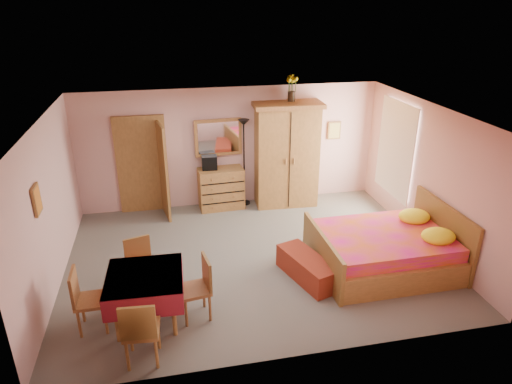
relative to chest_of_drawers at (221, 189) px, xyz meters
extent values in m
plane|color=slate|center=(0.27, -2.24, -0.45)|extent=(6.50, 6.50, 0.00)
plane|color=brown|center=(0.27, -2.24, 2.15)|extent=(6.50, 6.50, 0.00)
cube|color=#D29D98|center=(0.27, 0.26, 0.85)|extent=(6.50, 0.10, 2.60)
cube|color=#D29D98|center=(0.27, -4.74, 0.85)|extent=(6.50, 0.10, 2.60)
cube|color=#D29D98|center=(-2.98, -2.24, 0.85)|extent=(0.10, 5.00, 2.60)
cube|color=#D29D98|center=(3.52, -2.24, 0.85)|extent=(0.10, 5.00, 2.60)
cube|color=#9E6B35|center=(-1.63, 0.23, 0.57)|extent=(1.06, 0.12, 2.15)
cube|color=white|center=(3.48, -1.04, 1.00)|extent=(0.08, 1.40, 1.95)
cube|color=orange|center=(-2.95, -2.84, 1.25)|extent=(0.04, 0.32, 0.42)
cube|color=#D8BF59|center=(2.62, 0.23, 1.10)|extent=(0.30, 0.04, 0.40)
cube|color=#9D6A35|center=(0.00, 0.00, 0.00)|extent=(0.99, 0.54, 0.91)
cube|color=white|center=(0.00, 0.21, 1.10)|extent=(1.02, 0.12, 0.80)
cube|color=black|center=(-0.23, 0.04, 0.60)|extent=(0.33, 0.25, 0.30)
cube|color=black|center=(0.54, 0.12, 0.51)|extent=(0.29, 0.29, 1.93)
cube|color=#AC763A|center=(1.44, -0.05, 0.69)|extent=(1.49, 0.82, 2.29)
cube|color=yellow|center=(1.55, 0.06, 2.11)|extent=(0.24, 0.24, 0.55)
cube|color=#E1168B|center=(2.37, -2.98, 0.08)|extent=(2.32, 1.83, 1.07)
cube|color=maroon|center=(1.00, -3.05, -0.25)|extent=(0.80, 1.29, 0.40)
cube|color=maroon|center=(-1.56, -3.60, -0.07)|extent=(1.08, 1.08, 0.77)
cube|color=#B0763B|center=(-1.61, -4.38, 0.03)|extent=(0.47, 0.47, 0.96)
cube|color=#A67838|center=(-1.63, -2.90, 0.00)|extent=(0.51, 0.51, 0.90)
cube|color=#B06D3B|center=(-2.30, -3.61, 0.02)|extent=(0.43, 0.43, 0.94)
cube|color=brown|center=(-0.89, -3.65, 0.02)|extent=(0.49, 0.49, 0.94)
camera|label=1|loc=(-1.14, -9.14, 3.84)|focal=32.00mm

